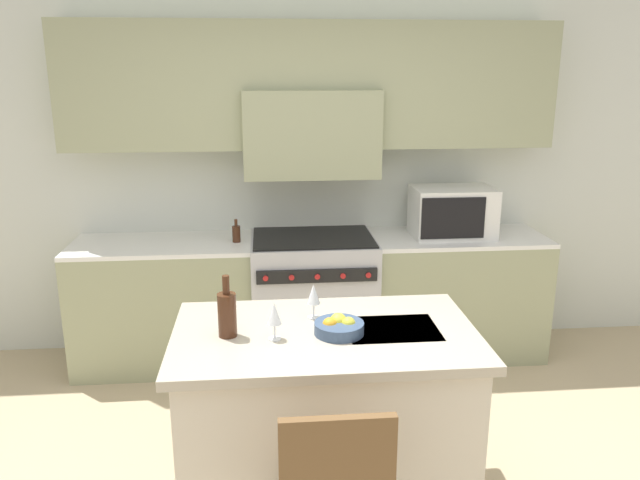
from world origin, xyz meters
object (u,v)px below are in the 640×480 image
object	(u,v)px
wine_bottle	(227,313)
wine_glass_far	(314,295)
range_stove	(313,298)
wine_glass_near	(274,315)
microwave	(452,212)
fruit_bowl	(339,327)
oil_bottle_on_counter	(236,233)

from	to	relation	value
wine_bottle	wine_glass_far	world-z (taller)	wine_bottle
range_stove	wine_glass_near	xyz separation A→B (m)	(-0.31, -1.69, 0.58)
wine_glass_near	microwave	bearing A→B (deg)	52.31
wine_bottle	fruit_bowl	distance (m)	0.51
range_stove	fruit_bowl	size ratio (longest dim) A/B	4.12
microwave	oil_bottle_on_counter	bearing A→B (deg)	-179.03
range_stove	wine_glass_far	xyz separation A→B (m)	(-0.11, -1.46, 0.58)
microwave	wine_bottle	world-z (taller)	microwave
wine_bottle	wine_glass_far	bearing A→B (deg)	23.14
range_stove	wine_glass_far	world-z (taller)	wine_glass_far
oil_bottle_on_counter	fruit_bowl	bearing A→B (deg)	-72.24
wine_bottle	oil_bottle_on_counter	world-z (taller)	wine_bottle
wine_bottle	fruit_bowl	xyz separation A→B (m)	(0.50, -0.02, -0.08)
microwave	wine_glass_near	size ratio (longest dim) A/B	3.32
microwave	fruit_bowl	size ratio (longest dim) A/B	2.53
fruit_bowl	oil_bottle_on_counter	size ratio (longest dim) A/B	1.38
wine_glass_far	fruit_bowl	bearing A→B (deg)	-62.17
fruit_bowl	oil_bottle_on_counter	bearing A→B (deg)	107.76
microwave	wine_glass_far	bearing A→B (deg)	-127.32
microwave	wine_glass_far	world-z (taller)	microwave
wine_bottle	wine_glass_far	xyz separation A→B (m)	(0.40, 0.17, 0.01)
wine_glass_far	microwave	bearing A→B (deg)	52.68
oil_bottle_on_counter	wine_glass_near	bearing A→B (deg)	-82.14
wine_glass_near	oil_bottle_on_counter	size ratio (longest dim) A/B	1.05
range_stove	wine_bottle	size ratio (longest dim) A/B	3.26
wine_glass_far	fruit_bowl	size ratio (longest dim) A/B	0.76
wine_glass_near	fruit_bowl	world-z (taller)	wine_glass_near
microwave	fruit_bowl	xyz separation A→B (m)	(-1.03, -1.67, -0.13)
range_stove	microwave	distance (m)	1.19
wine_glass_near	wine_glass_far	distance (m)	0.30
fruit_bowl	wine_glass_far	bearing A→B (deg)	117.83
wine_glass_near	oil_bottle_on_counter	distance (m)	1.70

